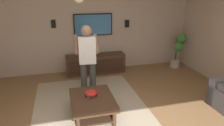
{
  "coord_description": "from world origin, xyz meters",
  "views": [
    {
      "loc": [
        -2.83,
        0.64,
        2.3
      ],
      "look_at": [
        0.84,
        -0.32,
        0.97
      ],
      "focal_mm": 32.91,
      "sensor_mm": 36.0,
      "label": 1
    }
  ],
  "objects_px": {
    "person_standing": "(87,58)",
    "remote_white": "(91,96)",
    "tv": "(93,25)",
    "wall_speaker_right": "(53,24)",
    "coffee_table": "(92,102)",
    "vase_round": "(89,51)",
    "wall_speaker_left": "(127,24)",
    "potted_plant_tall": "(179,46)",
    "media_console": "(96,64)",
    "bowl": "(91,93)"
  },
  "relations": [
    {
      "from": "person_standing",
      "to": "remote_white",
      "type": "distance_m",
      "value": 0.95
    },
    {
      "from": "tv",
      "to": "wall_speaker_right",
      "type": "bearing_deg",
      "value": -90.68
    },
    {
      "from": "coffee_table",
      "to": "vase_round",
      "type": "bearing_deg",
      "value": -7.03
    },
    {
      "from": "wall_speaker_left",
      "to": "potted_plant_tall",
      "type": "bearing_deg",
      "value": -105.96
    },
    {
      "from": "coffee_table",
      "to": "wall_speaker_right",
      "type": "height_order",
      "value": "wall_speaker_right"
    },
    {
      "from": "potted_plant_tall",
      "to": "wall_speaker_right",
      "type": "xyz_separation_m",
      "value": [
        0.45,
        3.7,
        0.76
      ]
    },
    {
      "from": "media_console",
      "to": "wall_speaker_left",
      "type": "xyz_separation_m",
      "value": [
        0.25,
        -1.03,
        1.1
      ]
    },
    {
      "from": "person_standing",
      "to": "remote_white",
      "type": "bearing_deg",
      "value": 178.55
    },
    {
      "from": "person_standing",
      "to": "wall_speaker_left",
      "type": "xyz_separation_m",
      "value": [
        1.64,
        -1.45,
        0.44
      ]
    },
    {
      "from": "tv",
      "to": "bowl",
      "type": "relative_size",
      "value": 4.64
    },
    {
      "from": "media_console",
      "to": "bowl",
      "type": "distance_m",
      "value": 2.19
    },
    {
      "from": "coffee_table",
      "to": "tv",
      "type": "xyz_separation_m",
      "value": [
        2.45,
        -0.47,
        1.09
      ]
    },
    {
      "from": "media_console",
      "to": "remote_white",
      "type": "relative_size",
      "value": 11.33
    },
    {
      "from": "media_console",
      "to": "wall_speaker_left",
      "type": "bearing_deg",
      "value": 103.86
    },
    {
      "from": "potted_plant_tall",
      "to": "bowl",
      "type": "relative_size",
      "value": 4.54
    },
    {
      "from": "potted_plant_tall",
      "to": "remote_white",
      "type": "bearing_deg",
      "value": 122.7
    },
    {
      "from": "coffee_table",
      "to": "media_console",
      "type": "distance_m",
      "value": 2.26
    },
    {
      "from": "coffee_table",
      "to": "vase_round",
      "type": "height_order",
      "value": "vase_round"
    },
    {
      "from": "vase_round",
      "to": "wall_speaker_right",
      "type": "relative_size",
      "value": 1.0
    },
    {
      "from": "person_standing",
      "to": "vase_round",
      "type": "relative_size",
      "value": 7.45
    },
    {
      "from": "remote_white",
      "to": "wall_speaker_left",
      "type": "distance_m",
      "value": 3.02
    },
    {
      "from": "media_console",
      "to": "remote_white",
      "type": "distance_m",
      "value": 2.23
    },
    {
      "from": "wall_speaker_right",
      "to": "wall_speaker_left",
      "type": "bearing_deg",
      "value": -90.0
    },
    {
      "from": "coffee_table",
      "to": "potted_plant_tall",
      "type": "xyz_separation_m",
      "value": [
        2.01,
        -3.07,
        0.4
      ]
    },
    {
      "from": "tv",
      "to": "vase_round",
      "type": "height_order",
      "value": "tv"
    },
    {
      "from": "media_console",
      "to": "potted_plant_tall",
      "type": "height_order",
      "value": "potted_plant_tall"
    },
    {
      "from": "coffee_table",
      "to": "potted_plant_tall",
      "type": "height_order",
      "value": "potted_plant_tall"
    },
    {
      "from": "bowl",
      "to": "vase_round",
      "type": "distance_m",
      "value": 2.2
    },
    {
      "from": "media_console",
      "to": "vase_round",
      "type": "distance_m",
      "value": 0.43
    },
    {
      "from": "coffee_table",
      "to": "wall_speaker_right",
      "type": "bearing_deg",
      "value": 14.39
    },
    {
      "from": "wall_speaker_right",
      "to": "potted_plant_tall",
      "type": "bearing_deg",
      "value": -96.92
    },
    {
      "from": "media_console",
      "to": "wall_speaker_right",
      "type": "xyz_separation_m",
      "value": [
        0.25,
        1.1,
        1.18
      ]
    },
    {
      "from": "wall_speaker_left",
      "to": "person_standing",
      "type": "bearing_deg",
      "value": 138.53
    },
    {
      "from": "media_console",
      "to": "remote_white",
      "type": "xyz_separation_m",
      "value": [
        -2.17,
        0.48,
        0.14
      ]
    },
    {
      "from": "potted_plant_tall",
      "to": "wall_speaker_right",
      "type": "relative_size",
      "value": 4.96
    },
    {
      "from": "media_console",
      "to": "potted_plant_tall",
      "type": "distance_m",
      "value": 2.64
    },
    {
      "from": "potted_plant_tall",
      "to": "bowl",
      "type": "xyz_separation_m",
      "value": [
        -1.94,
        3.07,
        -0.24
      ]
    },
    {
      "from": "tv",
      "to": "remote_white",
      "type": "xyz_separation_m",
      "value": [
        -2.41,
        0.48,
        -0.98
      ]
    },
    {
      "from": "person_standing",
      "to": "bowl",
      "type": "distance_m",
      "value": 0.89
    },
    {
      "from": "bowl",
      "to": "wall_speaker_left",
      "type": "height_order",
      "value": "wall_speaker_left"
    },
    {
      "from": "person_standing",
      "to": "potted_plant_tall",
      "type": "distance_m",
      "value": 3.25
    },
    {
      "from": "coffee_table",
      "to": "bowl",
      "type": "bearing_deg",
      "value": 6.14
    },
    {
      "from": "person_standing",
      "to": "wall_speaker_left",
      "type": "height_order",
      "value": "person_standing"
    },
    {
      "from": "coffee_table",
      "to": "potted_plant_tall",
      "type": "bearing_deg",
      "value": -56.71
    },
    {
      "from": "potted_plant_tall",
      "to": "wall_speaker_right",
      "type": "bearing_deg",
      "value": 83.08
    },
    {
      "from": "tv",
      "to": "vase_round",
      "type": "bearing_deg",
      "value": -43.74
    },
    {
      "from": "coffee_table",
      "to": "remote_white",
      "type": "bearing_deg",
      "value": 26.07
    },
    {
      "from": "bowl",
      "to": "wall_speaker_right",
      "type": "height_order",
      "value": "wall_speaker_right"
    },
    {
      "from": "coffee_table",
      "to": "wall_speaker_left",
      "type": "distance_m",
      "value": 3.08
    },
    {
      "from": "person_standing",
      "to": "vase_round",
      "type": "xyz_separation_m",
      "value": [
        1.43,
        -0.23,
        -0.27
      ]
    }
  ]
}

